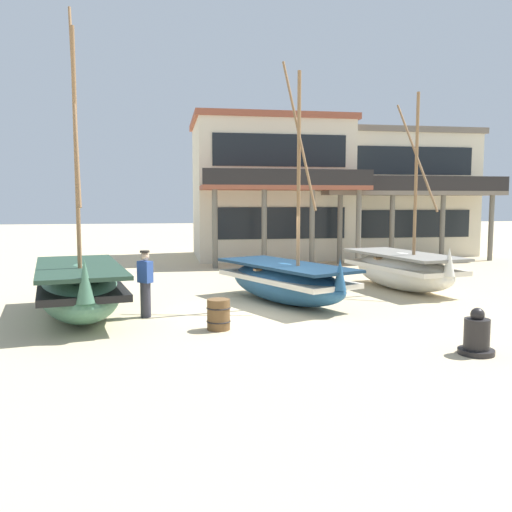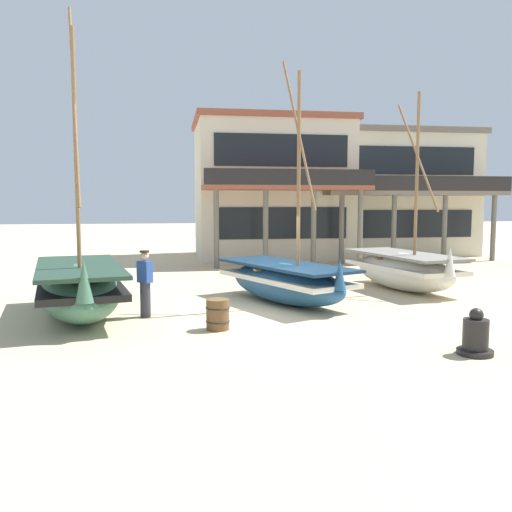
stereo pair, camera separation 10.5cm
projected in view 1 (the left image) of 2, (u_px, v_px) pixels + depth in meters
The scene contains 9 objects.
ground_plane at pixel (262, 313), 14.02m from camera, with size 120.00×120.00×0.00m, color #CCB78E.
fishing_boat_near_left at pixel (285, 281), 15.40m from camera, with size 3.51×5.06×6.77m.
fishing_boat_centre_large at pixel (79, 288), 13.46m from camera, with size 2.96×5.46×7.62m.
fishing_boat_far_right at pixel (403, 269), 17.72m from camera, with size 2.68×4.87×6.29m.
fisherman_by_hull at pixel (145, 284), 13.45m from camera, with size 0.41×0.41×1.68m.
capstan_winch at pixel (477, 336), 10.20m from camera, with size 0.68×0.68×0.90m.
wooden_barrel at pixel (219, 314), 12.17m from camera, with size 0.56×0.56×0.70m.
harbor_building_main at pixel (268, 189), 28.35m from camera, with size 7.94×8.19×7.16m.
harbor_building_annex at pixel (380, 193), 30.20m from camera, with size 9.43×7.94×6.74m.
Camera 1 is at (-2.45, -13.58, 2.89)m, focal length 37.73 mm.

